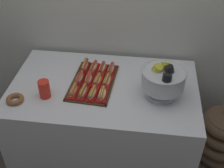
% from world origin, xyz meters
% --- Properties ---
extents(ground_plane, '(10.00, 10.00, 0.00)m').
position_xyz_m(ground_plane, '(0.00, 0.00, 0.00)').
color(ground_plane, '#4C4238').
extents(buffet_table, '(1.48, 0.91, 0.78)m').
position_xyz_m(buffet_table, '(0.00, 0.00, 0.41)').
color(buffet_table, silver).
rests_on(buffet_table, ground_plane).
extents(floor_vase, '(0.48, 0.48, 1.03)m').
position_xyz_m(floor_vase, '(1.05, 0.11, 0.22)').
color(floor_vase, brown).
rests_on(floor_vase, ground_plane).
extents(serving_tray, '(0.36, 0.54, 0.01)m').
position_xyz_m(serving_tray, '(-0.09, 0.03, 0.78)').
color(serving_tray, '#472B19').
rests_on(serving_tray, buffet_table).
extents(hot_dog_0, '(0.07, 0.17, 0.06)m').
position_xyz_m(hot_dog_0, '(-0.21, -0.13, 0.81)').
color(hot_dog_0, red).
rests_on(hot_dog_0, serving_tray).
extents(hot_dog_1, '(0.08, 0.17, 0.06)m').
position_xyz_m(hot_dog_1, '(-0.14, -0.14, 0.81)').
color(hot_dog_1, red).
rests_on(hot_dog_1, serving_tray).
extents(hot_dog_2, '(0.07, 0.17, 0.06)m').
position_xyz_m(hot_dog_2, '(-0.06, -0.14, 0.81)').
color(hot_dog_2, '#B21414').
rests_on(hot_dog_2, serving_tray).
extents(hot_dog_3, '(0.07, 0.16, 0.06)m').
position_xyz_m(hot_dog_3, '(0.01, -0.15, 0.81)').
color(hot_dog_3, red).
rests_on(hot_dog_3, serving_tray).
extents(hot_dog_4, '(0.07, 0.18, 0.06)m').
position_xyz_m(hot_dog_4, '(-0.20, 0.03, 0.81)').
color(hot_dog_4, '#B21414').
rests_on(hot_dog_4, serving_tray).
extents(hot_dog_5, '(0.06, 0.16, 0.06)m').
position_xyz_m(hot_dog_5, '(-0.13, 0.03, 0.81)').
color(hot_dog_5, '#B21414').
rests_on(hot_dog_5, serving_tray).
extents(hot_dog_6, '(0.08, 0.16, 0.06)m').
position_xyz_m(hot_dog_6, '(-0.05, 0.02, 0.81)').
color(hot_dog_6, red).
rests_on(hot_dog_6, serving_tray).
extents(hot_dog_7, '(0.08, 0.18, 0.06)m').
position_xyz_m(hot_dog_7, '(0.02, 0.02, 0.81)').
color(hot_dog_7, red).
rests_on(hot_dog_7, serving_tray).
extents(hot_dog_8, '(0.06, 0.18, 0.07)m').
position_xyz_m(hot_dog_8, '(-0.19, 0.20, 0.81)').
color(hot_dog_8, '#B21414').
rests_on(hot_dog_8, serving_tray).
extents(hot_dog_9, '(0.08, 0.18, 0.06)m').
position_xyz_m(hot_dog_9, '(-0.12, 0.19, 0.81)').
color(hot_dog_9, red).
rests_on(hot_dog_9, serving_tray).
extents(hot_dog_10, '(0.07, 0.16, 0.06)m').
position_xyz_m(hot_dog_10, '(-0.04, 0.19, 0.81)').
color(hot_dog_10, red).
rests_on(hot_dog_10, serving_tray).
extents(hot_dog_11, '(0.07, 0.16, 0.06)m').
position_xyz_m(hot_dog_11, '(0.03, 0.18, 0.81)').
color(hot_dog_11, red).
rests_on(hot_dog_11, serving_tray).
extents(punch_bowl, '(0.33, 0.33, 0.28)m').
position_xyz_m(punch_bowl, '(0.45, -0.06, 0.93)').
color(punch_bowl, silver).
rests_on(punch_bowl, buffet_table).
extents(cup_stack, '(0.08, 0.08, 0.14)m').
position_xyz_m(cup_stack, '(-0.42, -0.18, 0.85)').
color(cup_stack, red).
rests_on(cup_stack, buffet_table).
extents(donut, '(0.13, 0.13, 0.04)m').
position_xyz_m(donut, '(-0.62, -0.26, 0.79)').
color(donut, brown).
rests_on(donut, buffet_table).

